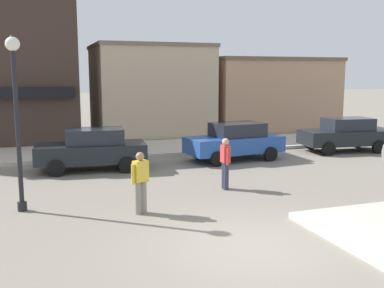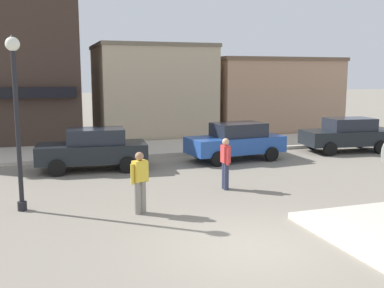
% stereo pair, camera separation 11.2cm
% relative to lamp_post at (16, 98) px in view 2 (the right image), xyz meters
% --- Properties ---
extents(ground_plane, '(160.00, 160.00, 0.00)m').
position_rel_lamp_post_xyz_m(ground_plane, '(4.64, -4.25, -2.96)').
color(ground_plane, gray).
extents(kerb_far, '(80.00, 4.00, 0.15)m').
position_rel_lamp_post_xyz_m(kerb_far, '(4.64, 8.27, -2.88)').
color(kerb_far, beige).
rests_on(kerb_far, ground).
extents(lamp_post, '(0.36, 0.36, 4.54)m').
position_rel_lamp_post_xyz_m(lamp_post, '(0.00, 0.00, 0.00)').
color(lamp_post, black).
rests_on(lamp_post, ground).
extents(parked_car_nearest, '(4.14, 2.16, 1.56)m').
position_rel_lamp_post_xyz_m(parked_car_nearest, '(2.37, 4.57, -2.15)').
color(parked_car_nearest, black).
rests_on(parked_car_nearest, ground).
extents(parked_car_second, '(4.16, 2.20, 1.56)m').
position_rel_lamp_post_xyz_m(parked_car_second, '(8.23, 4.64, -2.15)').
color(parked_car_second, '#234C9E').
rests_on(parked_car_second, ground).
extents(parked_car_third, '(4.17, 2.23, 1.56)m').
position_rel_lamp_post_xyz_m(parked_car_third, '(13.95, 4.91, -2.15)').
color(parked_car_third, black).
rests_on(parked_car_third, ground).
extents(pedestrian_crossing_near, '(0.24, 0.55, 1.61)m').
position_rel_lamp_post_xyz_m(pedestrian_crossing_near, '(5.95, 0.34, -2.09)').
color(pedestrian_crossing_near, '#2D334C').
rests_on(pedestrian_crossing_near, ground).
extents(pedestrian_crossing_far, '(0.54, 0.35, 1.61)m').
position_rel_lamp_post_xyz_m(pedestrian_crossing_far, '(2.91, -1.23, -2.09)').
color(pedestrian_crossing_far, gray).
rests_on(pedestrian_crossing_far, ground).
extents(building_storefront_left_near, '(6.40, 5.59, 5.19)m').
position_rel_lamp_post_xyz_m(building_storefront_left_near, '(6.72, 13.15, -0.36)').
color(building_storefront_left_near, tan).
rests_on(building_storefront_left_near, ground).
extents(building_storefront_left_mid, '(7.88, 7.21, 4.53)m').
position_rel_lamp_post_xyz_m(building_storefront_left_mid, '(14.14, 13.90, -0.69)').
color(building_storefront_left_mid, tan).
rests_on(building_storefront_left_mid, ground).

